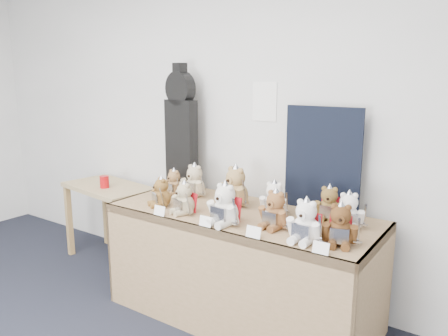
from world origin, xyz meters
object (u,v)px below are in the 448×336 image
Objects in this scene: teddy_front_right at (275,211)px; teddy_back_far_left at (174,183)px; display_table at (235,238)px; teddy_back_left at (194,182)px; side_table at (109,198)px; red_cup at (104,182)px; teddy_front_left at (184,199)px; teddy_front_far_right at (305,223)px; teddy_front_centre at (225,206)px; teddy_front_end at (340,226)px; teddy_front_far_left at (161,193)px; teddy_back_centre_left at (235,188)px; guitar_case at (181,128)px; teddy_back_end at (348,212)px; teddy_back_right at (329,205)px; teddy_back_centre_right at (274,200)px.

teddy_front_right reaches higher than teddy_back_far_left.
teddy_back_left reaches higher than display_table.
side_table is 0.91m from teddy_back_far_left.
teddy_front_right is (1.87, -0.22, 0.12)m from red_cup.
teddy_back_left is at bearing 138.42° from teddy_front_left.
teddy_front_far_right is 1.23× the size of teddy_back_far_left.
side_table is 3.06× the size of teddy_front_centre.
teddy_front_left is 0.93× the size of teddy_front_end.
side_table is at bearing -170.15° from teddy_front_far_left.
teddy_front_left is at bearing -107.45° from teddy_back_centre_left.
teddy_front_centre is at bearing -149.99° from teddy_front_right.
guitar_case reaches higher than teddy_back_end.
teddy_back_right is at bearing 9.83° from side_table.
teddy_back_left reaches higher than teddy_back_right.
teddy_front_centre is at bearing -6.27° from side_table.
guitar_case is 3.96× the size of teddy_back_centre_right.
display_table is 8.24× the size of teddy_back_far_left.
teddy_back_left reaches higher than teddy_front_end.
red_cup is at bearing -168.16° from teddy_back_centre_left.
teddy_front_right reaches higher than teddy_back_right.
teddy_front_left is 1.10m from teddy_back_end.
teddy_front_left reaches higher than teddy_back_far_left.
display_table is 7.41× the size of teddy_back_right.
teddy_front_centre is at bearing -17.73° from teddy_back_far_left.
side_table is 1.10m from teddy_front_far_left.
teddy_back_left is at bearing 113.49° from teddy_front_far_left.
teddy_front_far_right is (2.13, -0.32, 0.12)m from red_cup.
guitar_case is at bearing 121.72° from teddy_back_far_left.
guitar_case is 3.80× the size of teddy_front_end.
teddy_front_right is at bearing -13.07° from guitar_case.
display_table is 0.65m from teddy_back_left.
display_table is 0.38m from teddy_back_centre_left.
teddy_back_end is at bearing 42.57° from teddy_front_far_left.
teddy_back_far_left is (0.86, -0.05, 0.28)m from side_table.
teddy_back_end is at bearing 9.90° from teddy_back_centre_left.
teddy_front_left is 0.92m from teddy_front_far_right.
teddy_back_right reaches higher than display_table.
teddy_front_right reaches higher than teddy_front_end.
teddy_front_end is 1.04× the size of teddy_back_centre_right.
teddy_back_centre_right reaches higher than teddy_back_right.
display_table is at bearing 165.26° from teddy_front_far_right.
guitar_case is at bearing 143.39° from teddy_front_far_left.
teddy_front_left is (1.21, -0.32, 0.11)m from red_cup.
teddy_back_centre_right is at bearing 0.80° from red_cup.
teddy_back_end is (1.54, -0.20, -0.41)m from guitar_case.
red_cup is 1.00m from teddy_back_left.
teddy_front_right is 0.54m from teddy_back_centre_left.
teddy_front_far_left reaches higher than side_table.
teddy_front_right is at bearing -6.55° from red_cup.
teddy_back_right is (1.13, 0.41, 0.01)m from teddy_front_far_left.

